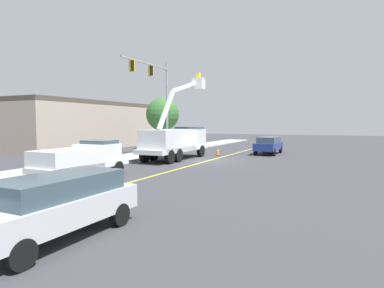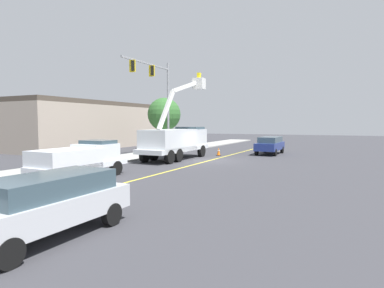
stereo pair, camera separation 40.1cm
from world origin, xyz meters
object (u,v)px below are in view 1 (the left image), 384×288
(passing_minivan, at_px, (269,144))
(utility_bucket_truck, at_px, (176,140))
(traffic_signal_mast, at_px, (156,89))
(trailing_sedan, at_px, (56,202))
(traffic_cone_leading, at_px, (82,179))
(traffic_cone_mid_front, at_px, (218,152))
(service_pickup_truck, at_px, (81,159))

(passing_minivan, bearing_deg, utility_bucket_truck, 138.27)
(utility_bucket_truck, relative_size, passing_minivan, 1.70)
(passing_minivan, height_order, traffic_signal_mast, traffic_signal_mast)
(trailing_sedan, bearing_deg, traffic_cone_leading, 35.10)
(utility_bucket_truck, xyz_separation_m, traffic_cone_mid_front, (4.18, -2.37, -1.25))
(trailing_sedan, bearing_deg, service_pickup_truck, 36.82)
(utility_bucket_truck, xyz_separation_m, trailing_sedan, (-18.20, -4.86, -0.65))
(service_pickup_truck, distance_m, traffic_cone_mid_front, 15.23)
(service_pickup_truck, bearing_deg, utility_bucket_truck, -3.99)
(trailing_sedan, bearing_deg, passing_minivan, -3.82)
(service_pickup_truck, bearing_deg, traffic_signal_mast, 10.12)
(trailing_sedan, bearing_deg, traffic_signal_mast, 21.13)
(traffic_cone_mid_front, xyz_separation_m, traffic_signal_mast, (-1.84, 5.45, 5.85))
(trailing_sedan, relative_size, traffic_cone_leading, 5.76)
(traffic_signal_mast, bearing_deg, passing_minivan, -62.51)
(passing_minivan, relative_size, traffic_signal_mast, 0.55)
(service_pickup_truck, bearing_deg, trailing_sedan, -143.18)
(trailing_sedan, height_order, traffic_signal_mast, traffic_signal_mast)
(service_pickup_truck, bearing_deg, traffic_cone_leading, -138.63)
(service_pickup_truck, xyz_separation_m, traffic_signal_mast, (13.06, 2.33, 5.10))
(service_pickup_truck, distance_m, traffic_cone_leading, 2.67)
(passing_minivan, xyz_separation_m, traffic_cone_mid_front, (-3.18, 4.20, -0.60))
(utility_bucket_truck, bearing_deg, trailing_sedan, -165.04)
(passing_minivan, distance_m, traffic_cone_mid_front, 5.30)
(traffic_cone_leading, bearing_deg, utility_bucket_truck, 4.32)
(traffic_cone_mid_front, bearing_deg, service_pickup_truck, 168.18)
(service_pickup_truck, relative_size, passing_minivan, 1.17)
(utility_bucket_truck, distance_m, trailing_sedan, 18.85)
(service_pickup_truck, distance_m, trailing_sedan, 9.36)
(traffic_signal_mast, bearing_deg, trailing_sedan, -158.87)
(trailing_sedan, xyz_separation_m, traffic_cone_leading, (5.56, 3.91, -0.55))
(utility_bucket_truck, xyz_separation_m, traffic_signal_mast, (2.35, 3.08, 4.60))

